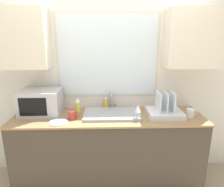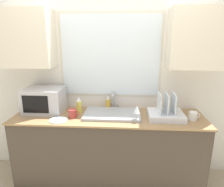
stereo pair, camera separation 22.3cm
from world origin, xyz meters
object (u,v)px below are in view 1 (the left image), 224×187
faucet (112,99)px  dish_rack (164,111)px  microwave (41,102)px  soap_bottle (106,104)px  spray_bottle (78,106)px  wine_glass (138,109)px  mug_near_sink (72,115)px

faucet → dish_rack: (0.61, -0.26, -0.08)m
dish_rack → faucet: bearing=157.2°
microwave → soap_bottle: bearing=10.8°
dish_rack → spray_bottle: size_ratio=2.00×
microwave → soap_bottle: microwave is taller
soap_bottle → wine_glass: 0.54m
mug_near_sink → wine_glass: 0.73m
microwave → dish_rack: 1.47m
dish_rack → wine_glass: 0.37m
microwave → spray_bottle: 0.44m
dish_rack → wine_glass: size_ratio=2.08×
dish_rack → spray_bottle: dish_rack is taller
wine_glass → microwave: bearing=167.1°
spray_bottle → soap_bottle: (0.34, 0.16, -0.03)m
faucet → microwave: size_ratio=0.48×
faucet → wine_glass: faucet is taller
faucet → microwave: microwave is taller
faucet → mug_near_sink: 0.56m
soap_bottle → wine_glass: size_ratio=0.83×
faucet → mug_near_sink: faucet is taller
spray_bottle → faucet: bearing=19.4°
spray_bottle → wine_glass: (0.69, -0.24, 0.04)m
wine_glass → faucet: bearing=124.8°
dish_rack → soap_bottle: 0.74m
soap_bottle → dish_rack: bearing=-21.7°
microwave → dish_rack: size_ratio=1.19×
mug_near_sink → faucet: bearing=34.7°
mug_near_sink → wine_glass: wine_glass is taller
soap_bottle → wine_glass: wine_glass is taller
soap_bottle → mug_near_sink: size_ratio=1.24×
soap_bottle → mug_near_sink: (-0.38, -0.33, -0.02)m
wine_glass → soap_bottle: bearing=130.4°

